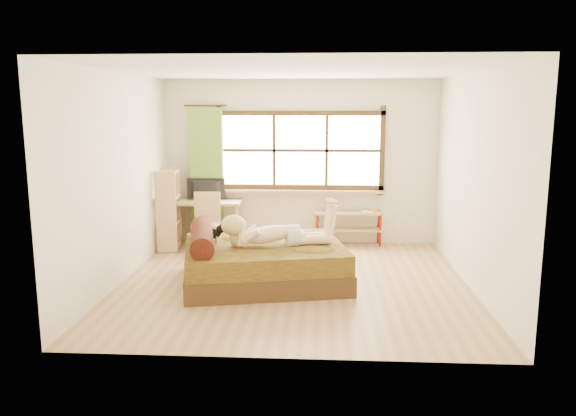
# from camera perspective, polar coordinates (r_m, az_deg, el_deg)

# --- Properties ---
(floor) EXTENTS (4.50, 4.50, 0.00)m
(floor) POSITION_cam_1_polar(r_m,az_deg,el_deg) (7.40, 0.57, -7.56)
(floor) COLOR #9E754C
(floor) RESTS_ON ground
(ceiling) EXTENTS (4.50, 4.50, 0.00)m
(ceiling) POSITION_cam_1_polar(r_m,az_deg,el_deg) (7.05, 0.61, 13.81)
(ceiling) COLOR white
(ceiling) RESTS_ON wall_back
(wall_back) EXTENTS (4.50, 0.00, 4.50)m
(wall_back) POSITION_cam_1_polar(r_m,az_deg,el_deg) (9.33, 1.26, 4.65)
(wall_back) COLOR silver
(wall_back) RESTS_ON floor
(wall_front) EXTENTS (4.50, 0.00, 4.50)m
(wall_front) POSITION_cam_1_polar(r_m,az_deg,el_deg) (4.88, -0.70, -0.55)
(wall_front) COLOR silver
(wall_front) RESTS_ON floor
(wall_left) EXTENTS (0.00, 4.50, 4.50)m
(wall_left) POSITION_cam_1_polar(r_m,az_deg,el_deg) (7.55, -16.75, 2.87)
(wall_left) COLOR silver
(wall_left) RESTS_ON floor
(wall_right) EXTENTS (0.00, 4.50, 4.50)m
(wall_right) POSITION_cam_1_polar(r_m,az_deg,el_deg) (7.34, 18.43, 2.59)
(wall_right) COLOR silver
(wall_right) RESTS_ON floor
(window) EXTENTS (2.80, 0.16, 1.46)m
(window) POSITION_cam_1_polar(r_m,az_deg,el_deg) (9.29, 1.26, 5.61)
(window) COLOR #FFEDBF
(window) RESTS_ON wall_back
(curtain) EXTENTS (0.55, 0.10, 2.20)m
(curtain) POSITION_cam_1_polar(r_m,az_deg,el_deg) (9.42, -8.25, 3.37)
(curtain) COLOR #529227
(curtain) RESTS_ON wall_back
(bed) EXTENTS (2.34, 2.03, 0.78)m
(bed) POSITION_cam_1_polar(r_m,az_deg,el_deg) (7.34, -2.81, -5.45)
(bed) COLOR #382610
(bed) RESTS_ON floor
(woman) EXTENTS (1.48, 0.70, 0.61)m
(woman) POSITION_cam_1_polar(r_m,az_deg,el_deg) (7.16, -1.30, -1.40)
(woman) COLOR beige
(woman) RESTS_ON bed
(kitten) EXTENTS (0.33, 0.18, 0.25)m
(kitten) POSITION_cam_1_polar(r_m,az_deg,el_deg) (7.46, -7.88, -2.46)
(kitten) COLOR black
(kitten) RESTS_ON bed
(desk) EXTENTS (1.20, 0.59, 0.74)m
(desk) POSITION_cam_1_polar(r_m,az_deg,el_deg) (9.32, -8.42, 0.13)
(desk) COLOR tan
(desk) RESTS_ON floor
(monitor) EXTENTS (0.63, 0.11, 0.36)m
(monitor) POSITION_cam_1_polar(r_m,az_deg,el_deg) (9.33, -8.40, 1.87)
(monitor) COLOR black
(monitor) RESTS_ON desk
(chair) EXTENTS (0.43, 0.43, 0.93)m
(chair) POSITION_cam_1_polar(r_m,az_deg,el_deg) (8.98, -8.26, -1.07)
(chair) COLOR tan
(chair) RESTS_ON floor
(pipe_shelf) EXTENTS (1.13, 0.32, 0.63)m
(pipe_shelf) POSITION_cam_1_polar(r_m,az_deg,el_deg) (9.30, 6.23, -1.29)
(pipe_shelf) COLOR tan
(pipe_shelf) RESTS_ON floor
(cup) EXTENTS (0.14, 0.14, 0.11)m
(cup) POSITION_cam_1_polar(r_m,az_deg,el_deg) (9.25, 4.33, -0.05)
(cup) COLOR gray
(cup) RESTS_ON pipe_shelf
(book) EXTENTS (0.19, 0.26, 0.02)m
(book) POSITION_cam_1_polar(r_m,az_deg,el_deg) (9.28, 7.41, -0.34)
(book) COLOR gray
(book) RESTS_ON pipe_shelf
(bookshelf) EXTENTS (0.38, 0.59, 1.28)m
(bookshelf) POSITION_cam_1_polar(r_m,az_deg,el_deg) (9.14, -12.05, -0.13)
(bookshelf) COLOR tan
(bookshelf) RESTS_ON floor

